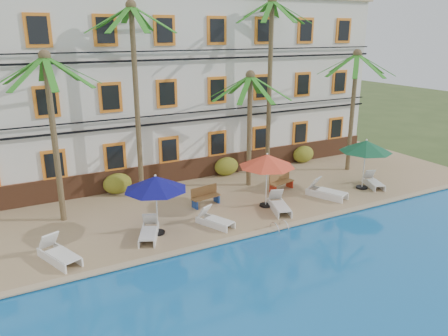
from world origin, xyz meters
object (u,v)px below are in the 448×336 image
lounger_b (149,231)px  lounger_f (373,182)px  palm_d (270,66)px  umbrella_red (267,161)px  palm_a (51,114)px  umbrella_green (366,146)px  bench_right (281,181)px  lounger_a (59,253)px  lounger_d (279,205)px  palm_b (135,78)px  lounger_c (214,220)px  pool_ladder (279,229)px  bench_left (205,196)px  palm_e (354,93)px  umbrella_blue (156,183)px  lounger_e (326,191)px  palm_c (250,111)px

lounger_b → lounger_f: 12.92m
palm_d → umbrella_red: bearing=-124.1°
palm_a → palm_d: size_ratio=0.74×
umbrella_green → bench_right: umbrella_green is taller
lounger_a → lounger_d: 9.97m
palm_b → lounger_c: 7.78m
umbrella_green → pool_ladder: bearing=-162.7°
umbrella_red → bench_right: bearing=38.7°
lounger_b → umbrella_red: bearing=5.6°
lounger_d → lounger_f: lounger_d is taller
lounger_d → bench_left: (-2.80, 2.31, 0.17)m
palm_d → lounger_f: palm_d is taller
bench_right → pool_ladder: 5.04m
umbrella_green → bench_right: bearing=154.6°
lounger_c → lounger_f: (10.00, 0.43, -0.00)m
palm_e → umbrella_blue: (-13.41, -3.03, -2.44)m
umbrella_blue → lounger_c: 3.19m
lounger_f → bench_right: (-4.80, 1.98, 0.20)m
lounger_c → bench_left: bench_left is taller
umbrella_blue → umbrella_red: umbrella_red is taller
lounger_e → pool_ladder: lounger_e is taller
umbrella_red → pool_ladder: 3.52m
palm_b → umbrella_blue: size_ratio=3.64×
palm_b → lounger_d: 9.14m
lounger_f → bench_right: 5.19m
lounger_e → lounger_a: bearing=-178.1°
palm_e → lounger_c: palm_e is taller
palm_b → lounger_c: (1.68, -4.98, -5.74)m
umbrella_blue → bench_right: 8.12m
palm_c → pool_ladder: size_ratio=8.41×
umbrella_red → umbrella_green: size_ratio=0.98×
bench_right → umbrella_red: bearing=-141.3°
lounger_e → palm_d: bearing=94.1°
palm_c → palm_d: size_ratio=0.62×
palm_d → palm_e: 5.30m
lounger_d → lounger_c: bearing=-179.3°
palm_d → lounger_b: bearing=-151.0°
umbrella_red → umbrella_blue: bearing=-175.9°
palm_b → lounger_c: bearing=-71.3°
bench_left → lounger_a: bearing=-161.4°
palm_b → pool_ladder: (3.97, -6.65, -6.01)m
bench_right → pool_ladder: bearing=-125.5°
palm_c → lounger_e: bearing=-53.9°
palm_a → umbrella_blue: size_ratio=2.84×
palm_c → umbrella_green: palm_c is taller
bench_left → palm_b: bearing=131.9°
lounger_d → bench_right: 2.94m
lounger_c → bench_left: bearing=74.1°
bench_right → palm_e: bearing=10.1°
palm_a → lounger_a: 5.95m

